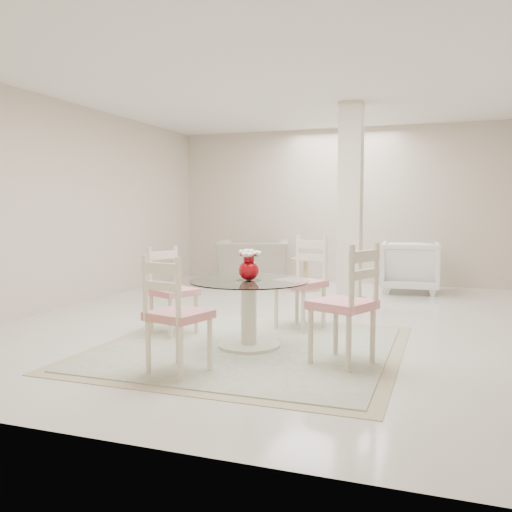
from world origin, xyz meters
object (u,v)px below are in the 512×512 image
(dining_chair_south, at_px, (173,306))
(dining_table, at_px, (249,314))
(side_table, at_px, (306,275))
(dining_chair_east, at_px, (350,295))
(dining_chair_north, at_px, (304,275))
(red_vase, at_px, (249,265))
(dining_chair_west, at_px, (170,284))
(armchair_white, at_px, (410,267))
(column, at_px, (350,205))
(recliner_taupe, at_px, (253,263))

(dining_chair_south, bearing_deg, dining_table, -90.01)
(side_table, bearing_deg, dining_chair_east, -70.84)
(dining_chair_north, bearing_deg, side_table, 126.52)
(dining_table, xyz_separation_m, red_vase, (0.00, -0.00, 0.46))
(dining_chair_east, relative_size, dining_chair_north, 1.02)
(dining_chair_west, xyz_separation_m, side_table, (0.58, 3.43, -0.29))
(dining_chair_north, xyz_separation_m, armchair_white, (0.91, 3.09, -0.19))
(dining_table, height_order, armchair_white, armchair_white)
(dining_chair_west, height_order, armchair_white, dining_chair_west)
(column, xyz_separation_m, dining_table, (-0.48, -2.63, -1.02))
(dining_chair_west, distance_m, recliner_taupe, 3.71)
(column, xyz_separation_m, armchair_white, (0.70, 1.45, -0.95))
(side_table, bearing_deg, dining_chair_west, -99.52)
(red_vase, xyz_separation_m, dining_chair_west, (-0.98, 0.28, -0.26))
(red_vase, height_order, recliner_taupe, red_vase)
(recliner_taupe, height_order, side_table, recliner_taupe)
(column, bearing_deg, armchair_white, 64.03)
(dining_chair_south, distance_m, recliner_taupe, 5.06)
(dining_table, height_order, dining_chair_north, dining_chair_north)
(dining_table, relative_size, red_vase, 3.84)
(dining_table, bearing_deg, red_vase, -18.43)
(dining_chair_west, distance_m, armchair_white, 4.37)
(dining_chair_east, distance_m, side_table, 4.23)
(column, relative_size, red_vase, 9.34)
(recliner_taupe, height_order, armchair_white, armchair_white)
(dining_chair_south, relative_size, side_table, 2.04)
(red_vase, xyz_separation_m, dining_chair_east, (0.98, -0.28, -0.19))
(column, relative_size, dining_chair_west, 2.70)
(recliner_taupe, relative_size, side_table, 2.29)
(side_table, bearing_deg, red_vase, -83.84)
(column, bearing_deg, dining_chair_west, -121.85)
(dining_table, distance_m, dining_chair_west, 1.03)
(dining_chair_east, distance_m, armchair_white, 4.35)
(dining_table, height_order, dining_chair_east, dining_chair_east)
(armchair_white, bearing_deg, dining_chair_east, 83.86)
(column, distance_m, dining_chair_west, 2.89)
(dining_chair_south, bearing_deg, recliner_taupe, -62.23)
(dining_chair_west, xyz_separation_m, recliner_taupe, (-0.40, 3.68, -0.15))
(red_vase, height_order, dining_chair_north, dining_chair_north)
(dining_table, distance_m, dining_chair_north, 1.05)
(dining_chair_north, bearing_deg, red_vase, -82.94)
(dining_chair_west, relative_size, dining_chair_south, 0.96)
(dining_chair_south, bearing_deg, dining_chair_west, -45.45)
(dining_chair_north, bearing_deg, dining_chair_south, -82.73)
(dining_chair_east, height_order, dining_chair_north, dining_chair_east)
(dining_chair_north, xyz_separation_m, dining_chair_south, (-0.54, -1.97, -0.04))
(dining_chair_north, distance_m, recliner_taupe, 3.41)
(recliner_taupe, relative_size, armchair_white, 1.33)
(armchair_white, bearing_deg, dining_chair_west, 56.84)
(red_vase, xyz_separation_m, armchair_white, (1.19, 4.07, -0.38))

